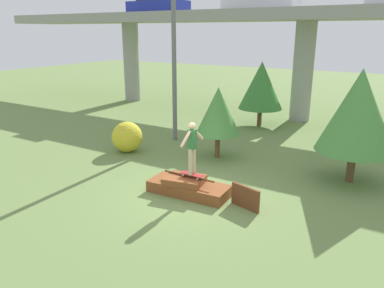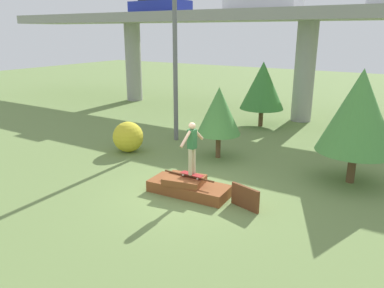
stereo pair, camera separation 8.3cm
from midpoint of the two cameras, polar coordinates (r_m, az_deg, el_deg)
ground_plane at (r=11.68m, az=-0.71°, el=-7.58°), size 80.00×80.00×0.00m
scrap_pile at (r=11.59m, az=-0.84°, el=-6.53°), size 2.57×1.16×0.62m
scrap_plank_loose at (r=10.76m, az=7.91°, el=-8.05°), size 0.95×0.34×0.66m
skateboard at (r=11.30m, az=-0.21°, el=-4.64°), size 0.76×0.27×0.09m
skater at (r=11.00m, az=-0.22°, el=-0.12°), size 0.23×1.14×1.59m
highway_overpass at (r=21.40m, az=17.00°, el=17.12°), size 44.00×3.95×5.95m
car_on_overpass_far_right at (r=26.16m, az=-5.44°, el=20.52°), size 4.00×1.77×1.42m
utility_pole at (r=16.67m, az=-2.91°, el=14.48°), size 1.30×0.20×8.03m
tree_behind_left at (r=19.74m, az=10.37°, el=8.78°), size 2.26×2.26×3.36m
tree_behind_right at (r=12.96m, az=23.83°, el=4.62°), size 2.47×2.47×3.75m
tree_mid_back at (r=14.45m, az=3.84°, el=5.03°), size 1.72×1.72×2.80m
bush_yellow_flowering at (r=15.68m, az=-9.99°, el=1.06°), size 1.26×1.26×1.26m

